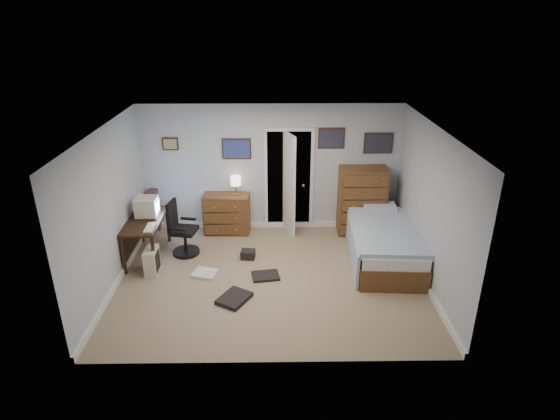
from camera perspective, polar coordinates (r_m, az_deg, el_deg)
The scene contains 15 objects.
floor at distance 7.83m, azimuth -1.10°, elevation -8.37°, with size 5.00×4.00×0.02m, color gray.
computer_desk at distance 8.56m, azimuth -16.62°, elevation -2.15°, with size 0.59×1.26×0.73m.
crt_monitor at distance 8.53m, azimuth -15.92°, elevation 0.38°, with size 0.38×0.35×0.35m.
keyboard at distance 8.11m, azimuth -15.56°, elevation -2.08°, with size 0.15×0.39×0.02m, color beige.
pc_tower at distance 8.17m, azimuth -15.35°, elevation -5.98°, with size 0.20×0.41×0.44m.
office_chair at distance 8.57m, azimuth -11.90°, elevation -2.86°, with size 0.57×0.57×1.01m.
media_stack at distance 9.62m, azimuth -15.04°, elevation 0.03°, with size 0.17×0.17×0.85m, color maroon.
low_dresser at distance 9.26m, azimuth -6.49°, elevation -0.43°, with size 0.88×0.44×0.79m, color brown.
table_lamp at distance 8.99m, azimuth -5.42°, elevation 3.51°, with size 0.21×0.21×0.38m.
doorway at distance 9.46m, azimuth 1.01°, elevation 4.21°, with size 0.96×1.12×2.05m.
tall_dresser at distance 9.24m, azimuth 9.91°, elevation 1.14°, with size 0.90×0.53×1.33m, color brown.
headboard_bookcase at distance 9.44m, azimuth 9.97°, elevation 0.14°, with size 0.93×0.27×0.83m.
bed at distance 8.41m, azimuth 12.57°, elevation -3.88°, with size 1.29×2.24×0.71m.
wall_posters at distance 8.97m, azimuth 2.53°, elevation 8.09°, with size 4.38×0.04×0.60m.
floor_clutter at distance 7.78m, azimuth -5.22°, elevation -8.26°, with size 1.50×1.73×0.15m.
Camera 1 is at (0.05, -6.66, 4.11)m, focal length 30.00 mm.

